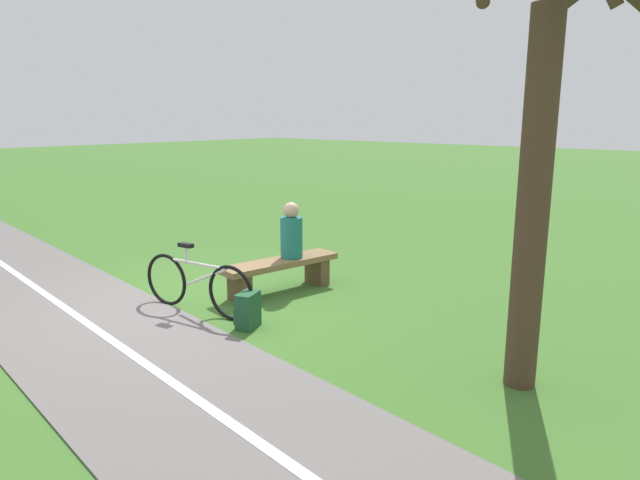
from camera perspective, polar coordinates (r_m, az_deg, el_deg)
The scene contains 6 objects.
ground_plane at distance 7.55m, azimuth -14.27°, elevation -6.31°, with size 80.00×80.00×0.00m, color #3D6B28.
bench at distance 7.78m, azimuth -4.00°, elevation -2.98°, with size 1.77×0.66×0.45m.
person_seated at distance 7.79m, azimuth -2.87°, elevation 0.69°, with size 0.34×0.34×0.77m.
bicycle at distance 7.11m, azimuth -12.16°, elevation -4.35°, with size 0.34×1.71×0.85m.
backpack at distance 6.56m, azimuth -7.25°, elevation -7.00°, with size 0.35×0.30×0.42m.
tree_near_bench at distance 5.05m, azimuth 20.90°, elevation 7.48°, with size 1.56×1.70×4.41m.
Camera 1 is at (3.93, 6.00, 2.36)m, focal length 32.06 mm.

